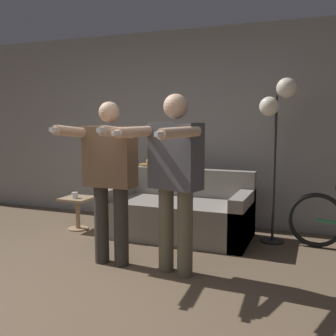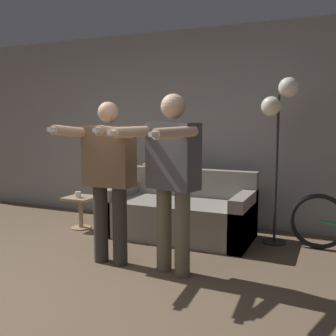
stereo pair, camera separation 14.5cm
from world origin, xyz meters
TOP-DOWN VIEW (x-y plane):
  - ground_plane at (0.00, 0.00)m, footprint 16.00×16.00m
  - wall_back at (0.00, 2.85)m, footprint 10.00×0.05m
  - couch at (0.46, 2.14)m, footprint 1.73×0.86m
  - person_left at (0.17, 0.99)m, footprint 0.57×0.68m
  - person_right at (0.83, 0.99)m, footprint 0.65×0.77m
  - cat at (0.10, 2.46)m, footprint 0.53×0.13m
  - floor_lamp at (1.57, 2.30)m, footprint 0.40×0.27m
  - side_table at (-0.85, 1.94)m, footprint 0.37×0.37m
  - cup at (-0.84, 1.89)m, footprint 0.08×0.08m

SIDE VIEW (x-z plane):
  - ground_plane at x=0.00m, z-range 0.00..0.00m
  - couch at x=0.46m, z-range -0.12..0.66m
  - side_table at x=-0.85m, z-range 0.09..0.50m
  - cup at x=-0.84m, z-range 0.42..0.49m
  - cat at x=0.10m, z-range 0.77..0.96m
  - person_left at x=0.17m, z-range 0.13..1.70m
  - person_right at x=0.83m, z-range 0.13..1.76m
  - wall_back at x=0.00m, z-range 0.00..2.60m
  - floor_lamp at x=1.57m, z-range 0.57..2.43m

